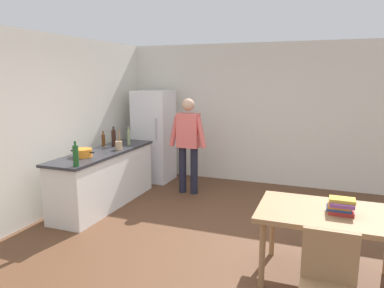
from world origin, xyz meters
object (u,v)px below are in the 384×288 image
(person, at_px, (188,140))
(chair, at_px, (328,283))
(bottle_wine_dark, at_px, (114,138))
(book_stack, at_px, (341,206))
(cooking_pot, at_px, (82,153))
(utensil_jar, at_px, (119,145))
(bottle_beer_brown, at_px, (103,140))
(bottle_vinegar_tall, at_px, (129,137))
(dining_table, at_px, (329,219))
(bottle_wine_green, at_px, (76,156))
(refrigerator, at_px, (154,136))

(person, distance_m, chair, 3.93)
(bottle_wine_dark, xyz_separation_m, book_stack, (3.55, -1.54, -0.21))
(cooking_pot, xyz_separation_m, utensil_jar, (0.22, 0.64, 0.02))
(bottle_beer_brown, relative_size, book_stack, 1.00)
(bottle_vinegar_tall, distance_m, book_stack, 3.80)
(person, height_order, dining_table, person)
(bottle_beer_brown, xyz_separation_m, bottle_vinegar_tall, (0.34, 0.25, 0.03))
(bottle_beer_brown, bearing_deg, bottle_vinegar_tall, 36.37)
(person, bearing_deg, cooking_pot, -125.87)
(utensil_jar, bearing_deg, bottle_wine_green, -87.10)
(cooking_pot, distance_m, bottle_vinegar_tall, 1.07)
(refrigerator, bearing_deg, person, -30.23)
(bottle_vinegar_tall, bearing_deg, refrigerator, 91.06)
(refrigerator, distance_m, dining_table, 4.27)
(person, distance_m, cooking_pot, 1.87)
(chair, height_order, utensil_jar, utensil_jar)
(person, height_order, utensil_jar, person)
(bottle_wine_green, bearing_deg, book_stack, -2.99)
(utensil_jar, distance_m, bottle_vinegar_tall, 0.43)
(refrigerator, bearing_deg, bottle_vinegar_tall, -88.94)
(dining_table, distance_m, utensil_jar, 3.47)
(chair, relative_size, cooking_pot, 2.28)
(person, height_order, bottle_vinegar_tall, person)
(chair, bearing_deg, dining_table, 96.96)
(bottle_wine_green, bearing_deg, dining_table, -2.37)
(refrigerator, distance_m, book_stack, 4.36)
(utensil_jar, height_order, bottle_wine_green, bottle_wine_green)
(dining_table, bearing_deg, person, 137.59)
(dining_table, height_order, utensil_jar, utensil_jar)
(utensil_jar, bearing_deg, bottle_wine_dark, 136.62)
(refrigerator, height_order, bottle_vinegar_tall, refrigerator)
(person, height_order, book_stack, person)
(utensil_jar, height_order, bottle_wine_dark, bottle_wine_dark)
(chair, xyz_separation_m, book_stack, (0.09, 0.93, 0.30))
(chair, distance_m, cooking_pot, 3.82)
(cooking_pot, distance_m, bottle_wine_dark, 0.87)
(dining_table, bearing_deg, book_stack, -22.78)
(cooking_pot, bearing_deg, bottle_vinegar_tall, 81.27)
(cooking_pot, relative_size, bottle_beer_brown, 1.54)
(refrigerator, relative_size, chair, 1.98)
(dining_table, distance_m, chair, 0.98)
(book_stack, bearing_deg, utensil_jar, 158.39)
(bottle_beer_brown, distance_m, book_stack, 4.00)
(cooking_pot, bearing_deg, bottle_beer_brown, 102.75)
(person, xyz_separation_m, bottle_beer_brown, (-1.28, -0.71, 0.03))
(book_stack, bearing_deg, bottle_vinegar_tall, 152.84)
(dining_table, bearing_deg, utensil_jar, 158.43)
(cooking_pot, distance_m, bottle_wine_green, 0.58)
(bottle_wine_green, bearing_deg, bottle_vinegar_tall, 94.40)
(bottle_wine_dark, height_order, bottle_vinegar_tall, bottle_wine_dark)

